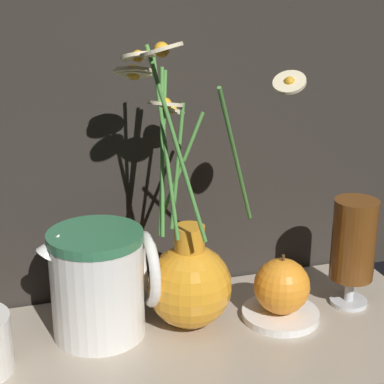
{
  "coord_description": "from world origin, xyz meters",
  "views": [
    {
      "loc": [
        -0.2,
        -0.68,
        0.46
      ],
      "look_at": [
        0.0,
        0.0,
        0.21
      ],
      "focal_mm": 60.0,
      "sensor_mm": 36.0,
      "label": 1
    }
  ],
  "objects_px": {
    "vase_with_flowers": "(188,273)",
    "tea_glass": "(354,243)",
    "ceramic_pitcher": "(100,279)",
    "orange_fruit": "(282,286)"
  },
  "relations": [
    {
      "from": "vase_with_flowers",
      "to": "tea_glass",
      "type": "relative_size",
      "value": 2.43
    },
    {
      "from": "ceramic_pitcher",
      "to": "vase_with_flowers",
      "type": "bearing_deg",
      "value": -6.37
    },
    {
      "from": "ceramic_pitcher",
      "to": "orange_fruit",
      "type": "bearing_deg",
      "value": -8.08
    },
    {
      "from": "tea_glass",
      "to": "orange_fruit",
      "type": "distance_m",
      "value": 0.12
    },
    {
      "from": "vase_with_flowers",
      "to": "tea_glass",
      "type": "distance_m",
      "value": 0.23
    },
    {
      "from": "vase_with_flowers",
      "to": "tea_glass",
      "type": "xyz_separation_m",
      "value": [
        0.23,
        -0.01,
        0.02
      ]
    },
    {
      "from": "tea_glass",
      "to": "ceramic_pitcher",
      "type": "bearing_deg",
      "value": 175.86
    },
    {
      "from": "vase_with_flowers",
      "to": "tea_glass",
      "type": "bearing_deg",
      "value": -3.05
    },
    {
      "from": "ceramic_pitcher",
      "to": "tea_glass",
      "type": "relative_size",
      "value": 0.98
    },
    {
      "from": "vase_with_flowers",
      "to": "ceramic_pitcher",
      "type": "distance_m",
      "value": 0.11
    }
  ]
}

